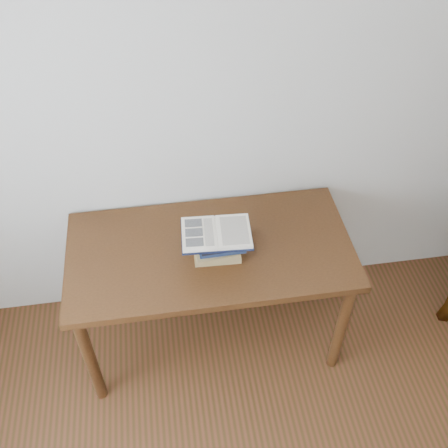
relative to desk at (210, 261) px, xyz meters
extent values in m
cube|color=beige|center=(0.10, 0.37, 0.64)|extent=(3.50, 0.04, 2.60)
cube|color=#462711|center=(0.00, 0.00, 0.08)|extent=(1.41, 0.70, 0.04)
cylinder|color=#462711|center=(-0.64, -0.29, -0.30)|extent=(0.06, 0.06, 0.71)
cylinder|color=#462711|center=(0.64, -0.29, -0.30)|extent=(0.06, 0.06, 0.71)
cylinder|color=#462711|center=(-0.64, 0.29, -0.30)|extent=(0.06, 0.06, 0.71)
cylinder|color=#462711|center=(0.64, 0.29, -0.30)|extent=(0.06, 0.06, 0.71)
cube|color=tan|center=(0.03, -0.04, 0.12)|extent=(0.23, 0.16, 0.04)
cube|color=tan|center=(0.02, -0.06, 0.15)|extent=(0.22, 0.17, 0.03)
cube|color=#162644|center=(0.05, -0.04, 0.18)|extent=(0.22, 0.16, 0.03)
cube|color=black|center=(0.05, -0.06, 0.21)|extent=(0.22, 0.15, 0.03)
cube|color=#162644|center=(0.04, -0.06, 0.24)|extent=(0.24, 0.17, 0.02)
cube|color=black|center=(0.02, -0.06, 0.25)|extent=(0.34, 0.25, 0.01)
cube|color=beige|center=(-0.06, -0.05, 0.26)|extent=(0.17, 0.22, 0.01)
cube|color=beige|center=(0.11, -0.06, 0.26)|extent=(0.17, 0.22, 0.01)
cylinder|color=beige|center=(0.02, -0.06, 0.26)|extent=(0.02, 0.22, 0.01)
cube|color=black|center=(-0.07, 0.01, 0.27)|extent=(0.08, 0.06, 0.00)
cube|color=black|center=(-0.08, -0.05, 0.27)|extent=(0.08, 0.06, 0.00)
cube|color=black|center=(-0.08, -0.11, 0.27)|extent=(0.08, 0.06, 0.00)
cube|color=beige|center=(-0.01, -0.06, 0.27)|extent=(0.05, 0.18, 0.00)
cube|color=beige|center=(0.11, -0.06, 0.27)|extent=(0.13, 0.19, 0.00)
camera|label=1|loc=(-0.19, -1.71, 2.01)|focal=42.00mm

